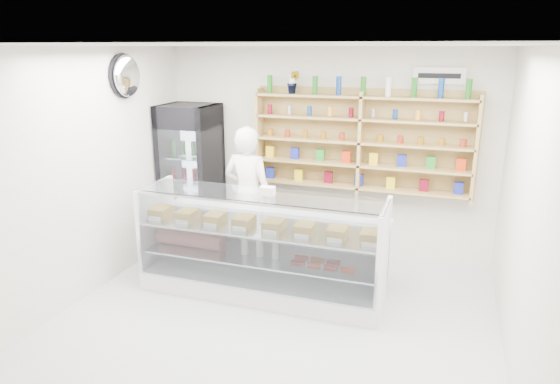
% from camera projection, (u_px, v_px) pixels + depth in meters
% --- Properties ---
extents(room, '(5.00, 5.00, 5.00)m').
position_uv_depth(room, '(261.00, 205.00, 4.55)').
color(room, silver).
rests_on(room, ground).
extents(display_counter, '(2.81, 0.84, 1.22)m').
position_uv_depth(display_counter, '(262.00, 265.00, 5.81)').
color(display_counter, white).
rests_on(display_counter, floor).
extents(shop_worker, '(0.70, 0.49, 1.83)m').
position_uv_depth(shop_worker, '(248.00, 196.00, 6.52)').
color(shop_worker, white).
rests_on(shop_worker, floor).
extents(drinks_cooler, '(0.73, 0.71, 2.03)m').
position_uv_depth(drinks_cooler, '(191.00, 176.00, 7.11)').
color(drinks_cooler, black).
rests_on(drinks_cooler, floor).
extents(wall_shelving, '(2.84, 0.28, 1.33)m').
position_uv_depth(wall_shelving, '(361.00, 143.00, 6.47)').
color(wall_shelving, '#A58C4E').
rests_on(wall_shelving, back_wall).
extents(potted_plant, '(0.19, 0.16, 0.30)m').
position_uv_depth(potted_plant, '(293.00, 82.00, 6.54)').
color(potted_plant, '#1E6626').
rests_on(potted_plant, wall_shelving).
extents(security_mirror, '(0.15, 0.50, 0.50)m').
position_uv_depth(security_mirror, '(127.00, 76.00, 6.02)').
color(security_mirror, silver).
rests_on(security_mirror, left_wall).
extents(wall_sign, '(0.62, 0.03, 0.20)m').
position_uv_depth(wall_sign, '(439.00, 76.00, 6.07)').
color(wall_sign, white).
rests_on(wall_sign, back_wall).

